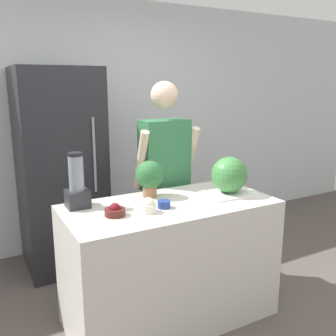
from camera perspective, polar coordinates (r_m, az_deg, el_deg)
name	(u,v)px	position (r m, az deg, el deg)	size (l,w,h in m)	color
wall_back	(94,125)	(4.11, -11.20, 6.47)	(8.00, 0.06, 2.60)	silver
counter_island	(170,262)	(2.84, 0.36, -14.13)	(1.51, 0.72, 0.91)	beige
refrigerator	(61,170)	(3.66, -16.06, -0.31)	(0.72, 0.75, 1.88)	#232328
person	(165,181)	(3.23, -0.53, -2.01)	(0.54, 0.27, 1.76)	gray
cutting_board	(229,193)	(2.91, 9.26, -3.85)	(0.38, 0.27, 0.01)	white
watermelon	(229,175)	(2.88, 9.33, -1.02)	(0.28, 0.28, 0.28)	#3D7F3D
bowl_cherries	(115,211)	(2.44, -8.09, -6.49)	(0.13, 0.13, 0.08)	#511E19
bowl_cream	(148,206)	(2.47, -3.06, -5.84)	(0.11, 0.11, 0.10)	white
bowl_small_blue	(164,204)	(2.56, -0.62, -5.54)	(0.09, 0.09, 0.05)	navy
blender	(77,186)	(2.61, -13.72, -2.62)	(0.15, 0.15, 0.38)	#28282D
potted_plant	(150,176)	(2.78, -2.82, -1.24)	(0.21, 0.21, 0.27)	#996647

